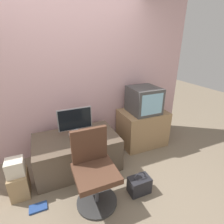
{
  "coord_description": "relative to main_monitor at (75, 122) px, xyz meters",
  "views": [
    {
      "loc": [
        -0.47,
        -1.51,
        1.86
      ],
      "look_at": [
        0.57,
        0.92,
        0.76
      ],
      "focal_mm": 28.0,
      "sensor_mm": 36.0,
      "label": 1
    }
  ],
  "objects": [
    {
      "name": "main_monitor",
      "position": [
        0.0,
        0.0,
        0.0
      ],
      "size": [
        0.51,
        0.23,
        0.42
      ],
      "color": "#B2B2B7",
      "rests_on": "desk"
    },
    {
      "name": "cardboard_box_lower",
      "position": [
        -0.83,
        -0.37,
        -0.56
      ],
      "size": [
        0.22,
        0.28,
        0.33
      ],
      "color": "#A3845B",
      "rests_on": "ground_plane"
    },
    {
      "name": "keyboard",
      "position": [
        0.02,
        -0.16,
        -0.2
      ],
      "size": [
        0.29,
        0.13,
        0.01
      ],
      "color": "#2D2D2D",
      "rests_on": "desk"
    },
    {
      "name": "book",
      "position": [
        -0.65,
        -0.68,
        -0.71
      ],
      "size": [
        0.2,
        0.13,
        0.02
      ],
      "color": "navy",
      "rests_on": "ground_plane"
    },
    {
      "name": "cardboard_box_upper",
      "position": [
        -0.83,
        -0.37,
        -0.29
      ],
      "size": [
        0.2,
        0.19,
        0.2
      ],
      "color": "beige",
      "rests_on": "cardboard_box_lower"
    },
    {
      "name": "mouse",
      "position": [
        0.22,
        -0.14,
        -0.19
      ],
      "size": [
        0.06,
        0.04,
        0.03
      ],
      "color": "black",
      "rests_on": "desk"
    },
    {
      "name": "handbag",
      "position": [
        0.59,
        -0.93,
        -0.61
      ],
      "size": [
        0.28,
        0.18,
        0.32
      ],
      "color": "#232328",
      "rests_on": "ground_plane"
    },
    {
      "name": "side_stand",
      "position": [
        1.26,
        0.09,
        -0.39
      ],
      "size": [
        0.82,
        0.61,
        0.65
      ],
      "color": "#A37F56",
      "rests_on": "ground_plane"
    },
    {
      "name": "desk",
      "position": [
        -0.03,
        -0.1,
        -0.46
      ],
      "size": [
        1.23,
        0.77,
        0.51
      ],
      "color": "brown",
      "rests_on": "ground_plane"
    },
    {
      "name": "ground_plane",
      "position": [
        0.05,
        -0.87,
        -0.72
      ],
      "size": [
        12.0,
        12.0,
        0.0
      ],
      "primitive_type": "plane",
      "color": "#7F705B"
    },
    {
      "name": "crt_tv",
      "position": [
        1.24,
        0.07,
        0.16
      ],
      "size": [
        0.5,
        0.51,
        0.45
      ],
      "color": "#474747",
      "rests_on": "side_stand"
    },
    {
      "name": "wall_back",
      "position": [
        0.05,
        0.45,
        0.58
      ],
      "size": [
        4.4,
        0.05,
        2.6
      ],
      "color": "beige",
      "rests_on": "ground_plane"
    },
    {
      "name": "office_chair",
      "position": [
        0.02,
        -0.82,
        -0.3
      ],
      "size": [
        0.49,
        0.49,
        0.92
      ],
      "color": "#333333",
      "rests_on": "ground_plane"
    }
  ]
}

